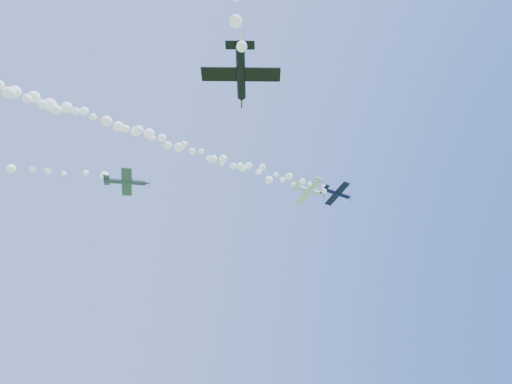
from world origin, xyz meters
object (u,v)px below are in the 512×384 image
object	(u,v)px
plane_grey	(127,182)
plane_black	(241,73)
plane_white	(309,190)
plane_navy	(337,193)

from	to	relation	value
plane_grey	plane_black	distance (m)	30.37
plane_white	plane_navy	xyz separation A→B (m)	(3.31, -4.05, -2.76)
plane_grey	plane_black	bearing A→B (deg)	-65.95
plane_black	plane_grey	bearing A→B (deg)	37.16
plane_white	plane_grey	size ratio (longest dim) A/B	0.98
plane_white	plane_navy	size ratio (longest dim) A/B	1.13
plane_navy	plane_black	size ratio (longest dim) A/B	0.82
plane_navy	plane_black	xyz separation A→B (m)	(-26.98, -26.18, -11.43)
plane_black	plane_white	bearing A→B (deg)	-17.34
plane_navy	plane_black	distance (m)	39.29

